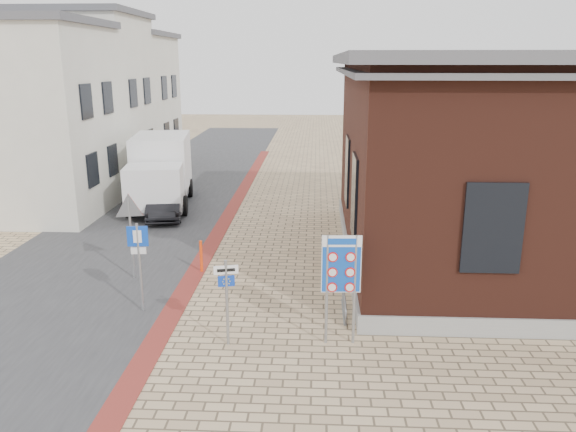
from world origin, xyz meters
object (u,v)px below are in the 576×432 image
(parking_sign, at_px, (139,252))
(bollard, at_px, (201,256))
(border_sign, at_px, (341,267))
(box_truck, at_px, (160,171))
(sedan, at_px, (166,202))
(essen_sign, at_px, (227,290))

(parking_sign, bearing_deg, bollard, 65.91)
(parking_sign, bearing_deg, border_sign, -21.26)
(box_truck, distance_m, bollard, 9.32)
(sedan, height_order, border_sign, border_sign)
(sedan, relative_size, parking_sign, 1.60)
(essen_sign, bearing_deg, bollard, 94.83)
(box_truck, xyz_separation_m, essen_sign, (5.17, -13.23, -0.26))
(sedan, height_order, bollard, sedan)
(bollard, bearing_deg, box_truck, 112.84)
(border_sign, bearing_deg, parking_sign, 161.23)
(sedan, distance_m, bollard, 7.21)
(border_sign, bearing_deg, bollard, 130.53)
(essen_sign, bearing_deg, border_sign, -9.53)
(sedan, distance_m, box_truck, 2.28)
(border_sign, distance_m, bollard, 6.36)
(box_truck, distance_m, border_sign, 15.21)
(border_sign, bearing_deg, box_truck, 118.18)
(box_truck, relative_size, bollard, 6.06)
(sedan, height_order, parking_sign, parking_sign)
(essen_sign, relative_size, bollard, 2.02)
(box_truck, height_order, border_sign, box_truck)
(box_truck, distance_m, parking_sign, 11.81)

